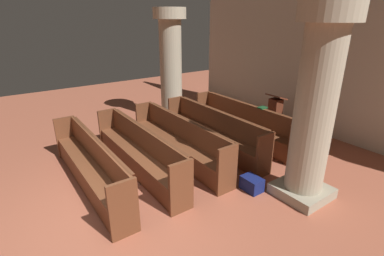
% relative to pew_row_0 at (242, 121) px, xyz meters
% --- Properties ---
extents(ground_plane, '(19.20, 19.20, 0.00)m').
position_rel_pew_row_0_xyz_m(ground_plane, '(1.12, -4.02, -0.48)').
color(ground_plane, '#AD5B42').
extents(back_wall, '(10.00, 0.16, 4.50)m').
position_rel_pew_row_0_xyz_m(back_wall, '(1.12, 2.06, 1.77)').
color(back_wall, beige).
rests_on(back_wall, ground).
extents(pew_row_0, '(3.26, 0.47, 0.91)m').
position_rel_pew_row_0_xyz_m(pew_row_0, '(0.00, 0.00, 0.00)').
color(pew_row_0, brown).
rests_on(pew_row_0, ground).
extents(pew_row_1, '(3.26, 0.46, 0.91)m').
position_rel_pew_row_0_xyz_m(pew_row_1, '(0.00, -0.96, 0.00)').
color(pew_row_1, brown).
rests_on(pew_row_1, ground).
extents(pew_row_2, '(3.26, 0.46, 0.91)m').
position_rel_pew_row_0_xyz_m(pew_row_2, '(0.00, -1.92, 0.00)').
color(pew_row_2, brown).
rests_on(pew_row_2, ground).
extents(pew_row_3, '(3.26, 0.47, 0.91)m').
position_rel_pew_row_0_xyz_m(pew_row_3, '(0.00, -2.89, 0.00)').
color(pew_row_3, brown).
rests_on(pew_row_3, ground).
extents(pew_row_4, '(3.26, 0.46, 0.91)m').
position_rel_pew_row_0_xyz_m(pew_row_4, '(0.00, -3.85, 0.00)').
color(pew_row_4, brown).
rests_on(pew_row_4, ground).
extents(pillar_aisle_side, '(0.92, 0.92, 3.20)m').
position_rel_pew_row_0_xyz_m(pillar_aisle_side, '(2.44, -0.91, 1.19)').
color(pillar_aisle_side, '#9F967E').
rests_on(pillar_aisle_side, ground).
extents(pillar_far_side, '(0.92, 0.92, 3.20)m').
position_rel_pew_row_0_xyz_m(pillar_far_side, '(-2.39, -0.63, 1.19)').
color(pillar_far_side, '#9F967E').
rests_on(pillar_far_side, ground).
extents(lectern, '(0.48, 0.45, 1.08)m').
position_rel_pew_row_0_xyz_m(lectern, '(0.19, 1.01, -0.03)').
color(lectern, '#492215').
rests_on(lectern, ground).
extents(hymn_book, '(0.16, 0.21, 0.03)m').
position_rel_pew_row_0_xyz_m(hymn_book, '(0.45, 0.18, 0.44)').
color(hymn_book, '#194723').
rests_on(hymn_book, pew_row_0).
extents(kneeler_box_navy, '(0.38, 0.27, 0.26)m').
position_rel_pew_row_0_xyz_m(kneeler_box_navy, '(1.82, -1.52, -0.35)').
color(kneeler_box_navy, navy).
rests_on(kneeler_box_navy, ground).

